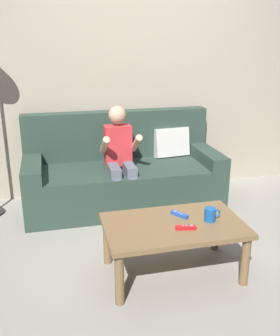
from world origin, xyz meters
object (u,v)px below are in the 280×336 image
object	(u,v)px
coffee_table	(174,231)
coffee_mug	(210,214)
person_seated_on_couch	(120,155)
game_remote_red_center	(186,227)
game_remote_blue_near_edge	(179,214)
couch	(123,174)

from	to	relation	value
coffee_table	coffee_mug	distance (m)	0.28
person_seated_on_couch	game_remote_red_center	world-z (taller)	person_seated_on_couch
game_remote_blue_near_edge	game_remote_red_center	distance (m)	0.20
coffee_table	game_remote_red_center	xyz separation A→B (m)	(0.05, -0.10, 0.07)
game_remote_blue_near_edge	game_remote_red_center	size ratio (longest dim) A/B	0.95
couch	coffee_table	bearing A→B (deg)	-85.81
person_seated_on_couch	coffee_mug	size ratio (longest dim) A/B	8.63
couch	coffee_mug	bearing A→B (deg)	-75.08
couch	person_seated_on_couch	xyz separation A→B (m)	(-0.07, -0.19, 0.27)
couch	game_remote_red_center	xyz separation A→B (m)	(0.15, -1.43, 0.11)
coffee_table	game_remote_blue_near_edge	bearing A→B (deg)	53.37
game_remote_blue_near_edge	coffee_mug	size ratio (longest dim) A/B	1.16
game_remote_blue_near_edge	game_remote_red_center	world-z (taller)	same
couch	game_remote_red_center	bearing A→B (deg)	-84.05
couch	coffee_table	distance (m)	1.33
game_remote_blue_near_edge	couch	bearing A→B (deg)	98.02
game_remote_red_center	game_remote_blue_near_edge	bearing A→B (deg)	83.19
game_remote_blue_near_edge	coffee_table	bearing A→B (deg)	-126.63
coffee_mug	person_seated_on_couch	bearing A→B (deg)	110.23
person_seated_on_couch	game_remote_blue_near_edge	distance (m)	1.07
person_seated_on_couch	coffee_mug	bearing A→B (deg)	-69.77
coffee_mug	game_remote_red_center	bearing A→B (deg)	-158.92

